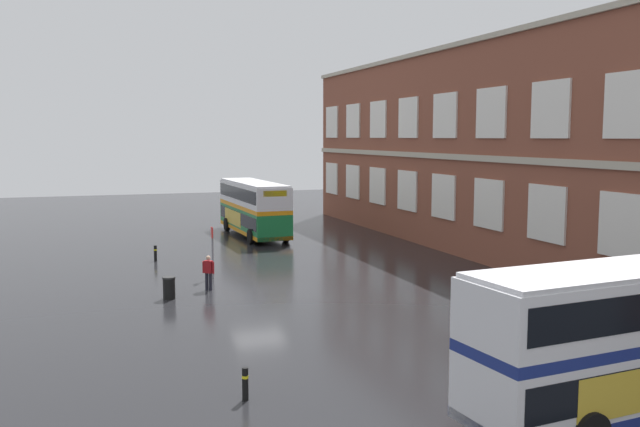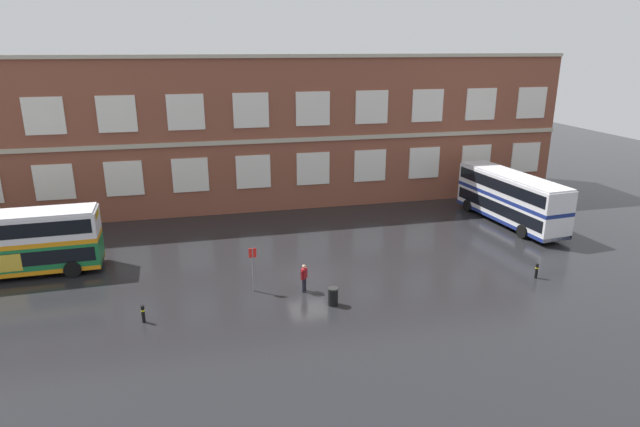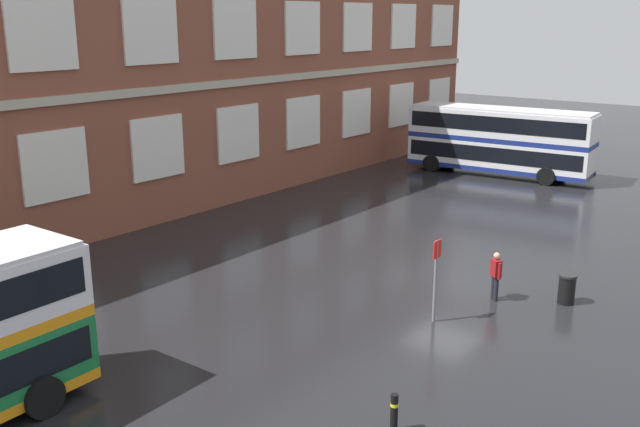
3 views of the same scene
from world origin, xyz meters
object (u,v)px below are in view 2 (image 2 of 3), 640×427
safety_bollard_west (143,314)px  waiting_passenger (304,277)px  safety_bollard_east (537,271)px  double_decker_near (5,244)px  bus_stand_flag (253,265)px  station_litter_bin (333,296)px  double_decker_middle (511,198)px

safety_bollard_west → waiting_passenger: bearing=10.3°
waiting_passenger → safety_bollard_east: bearing=-6.0°
double_decker_near → bus_stand_flag: bearing=-21.5°
waiting_passenger → safety_bollard_west: bearing=-169.7°
station_litter_bin → bus_stand_flag: bearing=145.9°
safety_bollard_east → double_decker_middle: bearing=66.6°
safety_bollard_east → waiting_passenger: bearing=174.0°
bus_stand_flag → station_litter_bin: bearing=-34.1°
double_decker_middle → safety_bollard_east: double_decker_middle is taller
double_decker_middle → waiting_passenger: (-18.77, -8.53, -1.22)m
double_decker_middle → station_litter_bin: bearing=-148.9°
double_decker_near → waiting_passenger: bearing=-20.4°
double_decker_middle → waiting_passenger: size_ratio=6.58×
station_litter_bin → safety_bollard_east: (13.21, 0.53, -0.03)m
bus_stand_flag → safety_bollard_west: bearing=-158.7°
bus_stand_flag → safety_bollard_east: 17.48m
station_litter_bin → safety_bollard_east: size_ratio=1.08×
station_litter_bin → safety_bollard_west: bearing=177.7°
double_decker_middle → safety_bollard_east: 11.06m
double_decker_middle → safety_bollard_west: bearing=-159.9°
safety_bollard_east → station_litter_bin: bearing=-177.7°
double_decker_middle → bus_stand_flag: 23.01m
bus_stand_flag → safety_bollard_west: (-6.04, -2.36, -1.14)m
double_decker_near → safety_bollard_east: bearing=-14.1°
double_decker_near → double_decker_middle: bearing=3.2°
waiting_passenger → station_litter_bin: waiting_passenger is taller
station_litter_bin → safety_bollard_west: (-10.13, 0.41, -0.03)m
safety_bollard_east → safety_bollard_west: bearing=-179.7°
bus_stand_flag → safety_bollard_west: size_ratio=2.84×
waiting_passenger → safety_bollard_east: (14.43, -1.51, -0.44)m
bus_stand_flag → station_litter_bin: size_ratio=2.62×
waiting_passenger → bus_stand_flag: bus_stand_flag is taller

